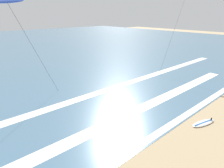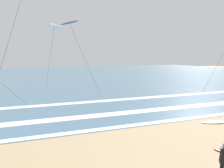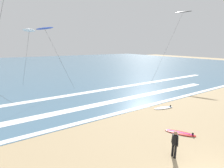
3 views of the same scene
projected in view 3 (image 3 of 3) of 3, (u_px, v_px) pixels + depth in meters
ocean_surface at (36, 66)px, 51.93m from camera, size 140.00×90.00×0.01m
wave_foam_shoreline at (106, 116)px, 14.90m from camera, size 57.08×0.54×0.01m
wave_foam_mid_break at (78, 109)px, 16.64m from camera, size 40.62×1.08×0.01m
wave_foam_outer_break at (70, 95)px, 21.16m from camera, size 55.51×0.98×0.01m
surfer_foreground_main at (175, 142)px, 9.27m from camera, size 0.32×0.52×1.60m
surfboard_right_spare at (180, 133)px, 11.99m from camera, size 1.62×2.10×0.25m
surfboard_near_water at (164, 108)px, 16.79m from camera, size 2.18×1.09×0.25m
kite_white_low_near at (29, 31)px, 20.86m from camera, size 2.28×7.86×8.26m
kite_blue_high_right at (45, 29)px, 19.73m from camera, size 4.77×3.22×8.38m
kite_black_mid_center at (183, 12)px, 33.10m from camera, size 12.01×4.57×12.93m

